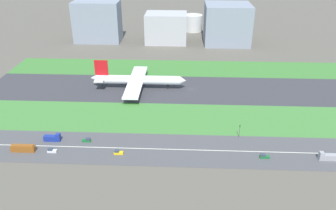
{
  "coord_description": "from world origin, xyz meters",
  "views": [
    {
      "loc": [
        -6.16,
        -210.53,
        93.45
      ],
      "look_at": [
        -14.36,
        -36.5,
        6.0
      ],
      "focal_mm": 36.06,
      "sensor_mm": 36.0,
      "label": 1
    }
  ],
  "objects_px": {
    "bus_1": "(23,148)",
    "hangar_building": "(166,28)",
    "traffic_light": "(240,130)",
    "terminal_building": "(97,22)",
    "airliner": "(136,80)",
    "car_4": "(118,152)",
    "car_1": "(264,156)",
    "fuel_tank_west": "(193,23)",
    "car_3": "(52,151)",
    "truck_1": "(53,138)",
    "car_0": "(87,140)",
    "truck_0": "(327,157)",
    "office_tower": "(227,24)",
    "fuel_tank_centre": "(221,23)"
  },
  "relations": [
    {
      "from": "bus_1",
      "to": "fuel_tank_centre",
      "type": "distance_m",
      "value": 264.03
    },
    {
      "from": "hangar_building",
      "to": "fuel_tank_centre",
      "type": "relative_size",
      "value": 1.82
    },
    {
      "from": "fuel_tank_centre",
      "to": "traffic_light",
      "type": "bearing_deg",
      "value": -92.63
    },
    {
      "from": "car_1",
      "to": "truck_1",
      "type": "relative_size",
      "value": 0.52
    },
    {
      "from": "car_1",
      "to": "airliner",
      "type": "bearing_deg",
      "value": -47.94
    },
    {
      "from": "car_1",
      "to": "bus_1",
      "type": "height_order",
      "value": "bus_1"
    },
    {
      "from": "car_1",
      "to": "bus_1",
      "type": "distance_m",
      "value": 115.35
    },
    {
      "from": "car_3",
      "to": "hangar_building",
      "type": "relative_size",
      "value": 0.11
    },
    {
      "from": "car_4",
      "to": "traffic_light",
      "type": "height_order",
      "value": "traffic_light"
    },
    {
      "from": "fuel_tank_west",
      "to": "truck_0",
      "type": "bearing_deg",
      "value": -76.25
    },
    {
      "from": "car_0",
      "to": "office_tower",
      "type": "xyz_separation_m",
      "value": [
        89.12,
        182.0,
        17.52
      ]
    },
    {
      "from": "airliner",
      "to": "terminal_building",
      "type": "bearing_deg",
      "value": 114.7
    },
    {
      "from": "terminal_building",
      "to": "car_4",
      "type": "bearing_deg",
      "value": -74.37
    },
    {
      "from": "car_3",
      "to": "fuel_tank_centre",
      "type": "xyz_separation_m",
      "value": [
        102.26,
        237.0,
        7.78
      ]
    },
    {
      "from": "car_0",
      "to": "terminal_building",
      "type": "distance_m",
      "value": 186.4
    },
    {
      "from": "office_tower",
      "to": "car_1",
      "type": "bearing_deg",
      "value": -90.66
    },
    {
      "from": "truck_1",
      "to": "bus_1",
      "type": "bearing_deg",
      "value": -137.7
    },
    {
      "from": "car_0",
      "to": "terminal_building",
      "type": "bearing_deg",
      "value": 101.16
    },
    {
      "from": "car_4",
      "to": "car_1",
      "type": "bearing_deg",
      "value": -180.0
    },
    {
      "from": "car_4",
      "to": "terminal_building",
      "type": "bearing_deg",
      "value": -74.37
    },
    {
      "from": "airliner",
      "to": "car_3",
      "type": "relative_size",
      "value": 14.77
    },
    {
      "from": "terminal_building",
      "to": "car_3",
      "type": "bearing_deg",
      "value": -83.64
    },
    {
      "from": "traffic_light",
      "to": "airliner",
      "type": "bearing_deg",
      "value": 135.55
    },
    {
      "from": "terminal_building",
      "to": "office_tower",
      "type": "relative_size",
      "value": 1.04
    },
    {
      "from": "car_0",
      "to": "truck_0",
      "type": "bearing_deg",
      "value": -4.93
    },
    {
      "from": "bus_1",
      "to": "hangar_building",
      "type": "relative_size",
      "value": 0.3
    },
    {
      "from": "hangar_building",
      "to": "fuel_tank_centre",
      "type": "xyz_separation_m",
      "value": [
        56.95,
        45.0,
        -5.27
      ]
    },
    {
      "from": "traffic_light",
      "to": "terminal_building",
      "type": "distance_m",
      "value": 208.34
    },
    {
      "from": "bus_1",
      "to": "fuel_tank_west",
      "type": "height_order",
      "value": "fuel_tank_west"
    },
    {
      "from": "car_4",
      "to": "office_tower",
      "type": "bearing_deg",
      "value": -110.37
    },
    {
      "from": "truck_0",
      "to": "car_0",
      "type": "xyz_separation_m",
      "value": [
        -115.99,
        10.0,
        -0.75
      ]
    },
    {
      "from": "fuel_tank_centre",
      "to": "car_3",
      "type": "bearing_deg",
      "value": -113.34
    },
    {
      "from": "airliner",
      "to": "car_4",
      "type": "distance_m",
      "value": 78.19
    },
    {
      "from": "truck_0",
      "to": "fuel_tank_west",
      "type": "bearing_deg",
      "value": -76.25
    },
    {
      "from": "truck_1",
      "to": "car_0",
      "type": "height_order",
      "value": "truck_1"
    },
    {
      "from": "car_1",
      "to": "car_0",
      "type": "distance_m",
      "value": 87.49
    },
    {
      "from": "terminal_building",
      "to": "bus_1",
      "type": "bearing_deg",
      "value": -87.77
    },
    {
      "from": "bus_1",
      "to": "office_tower",
      "type": "height_order",
      "value": "office_tower"
    },
    {
      "from": "hangar_building",
      "to": "fuel_tank_west",
      "type": "distance_m",
      "value": 52.84
    },
    {
      "from": "car_4",
      "to": "truck_1",
      "type": "bearing_deg",
      "value": -15.84
    },
    {
      "from": "car_4",
      "to": "fuel_tank_west",
      "type": "height_order",
      "value": "fuel_tank_west"
    },
    {
      "from": "office_tower",
      "to": "fuel_tank_west",
      "type": "xyz_separation_m",
      "value": [
        -31.14,
        45.0,
        -9.76
      ]
    },
    {
      "from": "car_4",
      "to": "car_3",
      "type": "height_order",
      "value": "same"
    },
    {
      "from": "truck_0",
      "to": "office_tower",
      "type": "distance_m",
      "value": 194.6
    },
    {
      "from": "car_4",
      "to": "car_1",
      "type": "xyz_separation_m",
      "value": [
        69.11,
        0.0,
        0.0
      ]
    },
    {
      "from": "bus_1",
      "to": "truck_0",
      "type": "relative_size",
      "value": 1.38
    },
    {
      "from": "airliner",
      "to": "hangar_building",
      "type": "height_order",
      "value": "hangar_building"
    },
    {
      "from": "bus_1",
      "to": "terminal_building",
      "type": "bearing_deg",
      "value": -87.77
    },
    {
      "from": "bus_1",
      "to": "office_tower",
      "type": "bearing_deg",
      "value": -121.47
    },
    {
      "from": "traffic_light",
      "to": "office_tower",
      "type": "relative_size",
      "value": 0.17
    }
  ]
}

